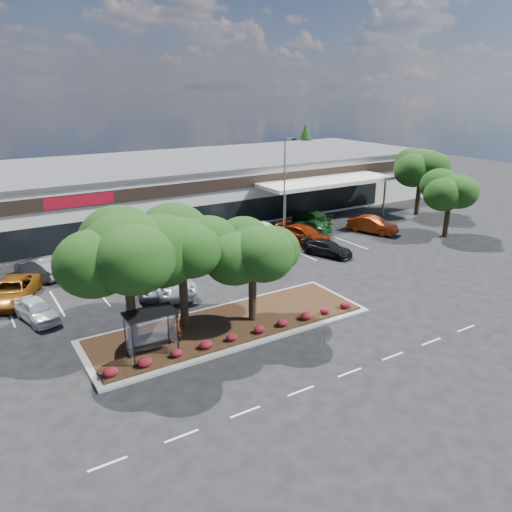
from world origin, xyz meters
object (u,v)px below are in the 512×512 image
survey_stake (322,336)px  car_1 (13,291)px  light_pole (285,196)px  car_0 (36,310)px

survey_stake → car_1: 21.80m
survey_stake → car_1: size_ratio=0.18×
light_pole → car_0: light_pole is taller
light_pole → car_0: size_ratio=2.37×
car_1 → car_0: bearing=-53.7°
light_pole → car_1: (-24.51, -2.00, -3.60)m
car_1 → light_pole: bearing=29.0°
light_pole → car_1: light_pole is taller
survey_stake → light_pole: bearing=61.1°
survey_stake → car_1: bearing=131.0°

